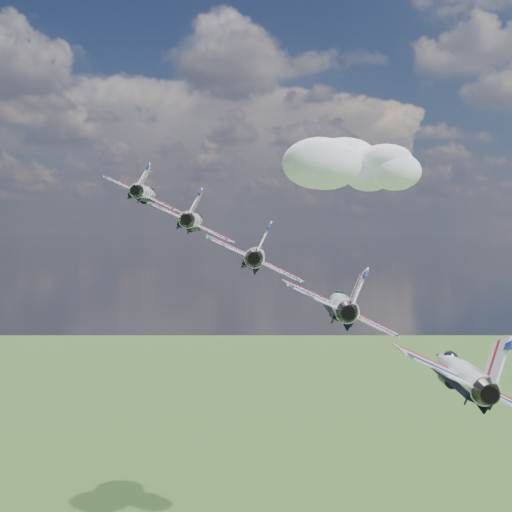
% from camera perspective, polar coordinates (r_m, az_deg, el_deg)
% --- Properties ---
extents(cloud_far, '(54.38, 42.73, 21.37)m').
position_cam_1_polar(cloud_far, '(277.42, 7.96, 7.21)').
color(cloud_far, white).
extents(jet_0, '(12.92, 16.09, 8.15)m').
position_cam_1_polar(jet_0, '(93.08, -8.79, 4.96)').
color(jet_0, white).
extents(jet_1, '(12.92, 16.09, 8.15)m').
position_cam_1_polar(jet_1, '(81.53, -4.99, 2.83)').
color(jet_1, silver).
extents(jet_2, '(12.92, 16.09, 8.15)m').
position_cam_1_polar(jet_2, '(70.61, 0.00, 0.00)').
color(jet_2, white).
extents(jet_3, '(12.92, 16.09, 8.15)m').
position_cam_1_polar(jet_3, '(60.64, 6.73, -3.81)').
color(jet_3, white).
extents(jet_4, '(12.92, 16.09, 8.15)m').
position_cam_1_polar(jet_4, '(52.18, 15.96, -8.88)').
color(jet_4, white).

